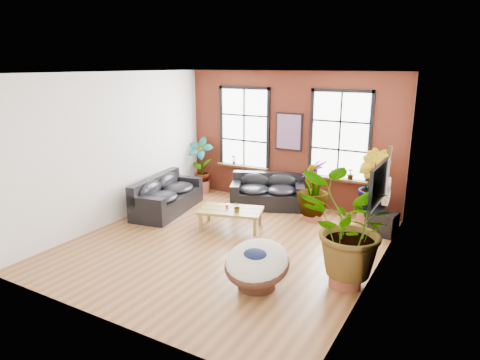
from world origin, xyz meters
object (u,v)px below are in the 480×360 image
(papasan_chair, at_px, (257,264))
(coffee_table, at_px, (231,211))
(sofa_left, at_px, (166,196))
(sofa_back, at_px, (268,192))

(papasan_chair, bearing_deg, coffee_table, 125.18)
(sofa_left, bearing_deg, coffee_table, -105.60)
(sofa_back, height_order, coffee_table, sofa_back)
(sofa_back, relative_size, coffee_table, 1.32)
(coffee_table, height_order, papasan_chair, papasan_chair)
(sofa_back, bearing_deg, coffee_table, -115.20)
(sofa_back, bearing_deg, sofa_left, -166.24)
(sofa_back, relative_size, papasan_chair, 1.74)
(sofa_back, xyz_separation_m, coffee_table, (-0.05, -1.82, 0.01))
(sofa_back, height_order, papasan_chair, sofa_back)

